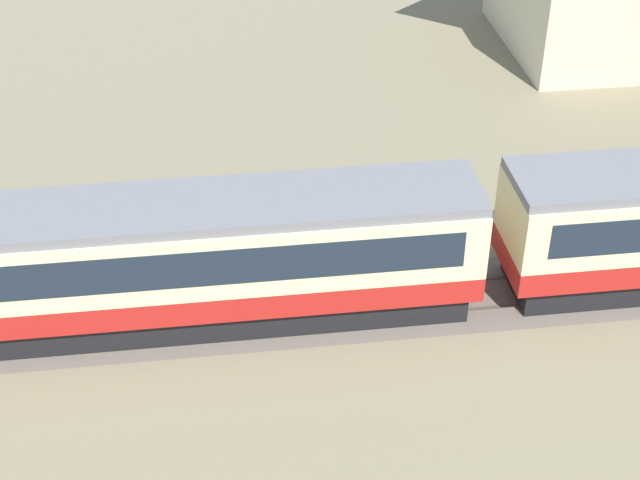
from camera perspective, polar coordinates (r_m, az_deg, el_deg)
The scene contains 2 objects.
passenger_train at distance 28.05m, azimuth -8.24°, elevation -0.99°, with size 93.18×2.96×4.03m.
railway_track at distance 29.38m, azimuth -4.65°, elevation -4.28°, with size 153.21×3.60×0.04m.
Camera 1 is at (-20.30, -23.12, 18.47)m, focal length 55.00 mm.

